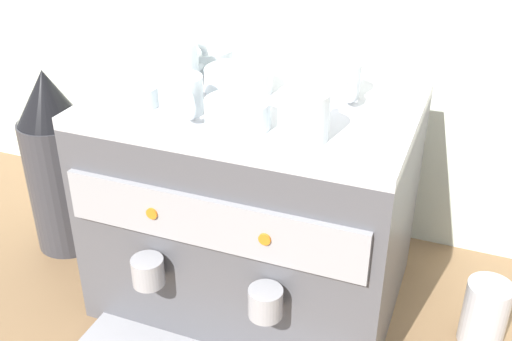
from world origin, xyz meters
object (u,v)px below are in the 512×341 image
Objects in this scene: espresso_machine at (255,204)px; ceramic_cup_3 at (181,63)px; ceramic_cup_2 at (182,95)px; ceramic_bowl_1 at (238,114)px; milk_pitcher at (485,313)px; ceramic_cup_0 at (305,114)px; ceramic_cup_1 at (341,80)px; coffee_grinder at (59,163)px; ceramic_bowl_2 at (207,59)px; ceramic_bowl_3 at (130,95)px; ceramic_bowl_0 at (239,80)px.

espresso_machine is 0.30m from ceramic_cup_3.
ceramic_cup_2 is 0.11m from ceramic_bowl_1.
ceramic_cup_2 is 0.68m from milk_pitcher.
ceramic_cup_3 is (-0.28, 0.13, 0.00)m from ceramic_cup_0.
coffee_grinder is (-0.60, -0.06, -0.25)m from ceramic_cup_1.
ceramic_bowl_2 is 0.72m from milk_pitcher.
ceramic_cup_3 reaches higher than milk_pitcher.
ceramic_cup_1 is at bearing 8.62° from ceramic_cup_3.
ceramic_bowl_1 is at bearing -54.95° from ceramic_bowl_2.
ceramic_cup_2 is (-0.23, -0.17, 0.00)m from ceramic_cup_1.
ceramic_bowl_2 reaches higher than espresso_machine.
ceramic_cup_3 is 0.22m from ceramic_bowl_1.
ceramic_cup_3 is at bearing -92.05° from ceramic_bowl_2.
ceramic_bowl_1 is 0.59m from milk_pitcher.
ceramic_cup_3 is 0.13m from ceramic_bowl_3.
ceramic_cup_3 is (-0.29, -0.04, 0.01)m from ceramic_cup_1.
ceramic_cup_2 is at bearing 176.68° from ceramic_cup_0.
ceramic_bowl_2 is (-0.15, 0.13, 0.23)m from espresso_machine.
ceramic_bowl_2 is at bearing 125.05° from ceramic_bowl_1.
ceramic_cup_3 reaches higher than ceramic_bowl_3.
ceramic_cup_3 is at bearing 2.84° from coffee_grinder.
ceramic_cup_1 is (0.01, 0.18, -0.01)m from ceramic_cup_0.
ceramic_bowl_3 is (-0.10, 0.00, -0.02)m from ceramic_cup_2.
coffee_grinder is (-0.37, 0.11, -0.25)m from ceramic_cup_2.
ceramic_cup_3 is at bearing 154.29° from ceramic_cup_0.
ceramic_bowl_0 is (-0.05, 0.03, 0.23)m from espresso_machine.
coffee_grinder is at bearing 179.05° from espresso_machine.
ceramic_bowl_3 is 0.75m from milk_pitcher.
ceramic_bowl_0 is 1.22× the size of ceramic_bowl_3.
ceramic_bowl_2 is (-0.06, 0.22, -0.01)m from ceramic_cup_2.
ceramic_bowl_3 is at bearing -169.69° from milk_pitcher.
ceramic_bowl_2 is at bearing 169.98° from milk_pitcher.
ceramic_bowl_1 is 0.82× the size of milk_pitcher.
ceramic_cup_2 is at bearing -167.50° from milk_pitcher.
ceramic_cup_1 reaches higher than milk_pitcher.
ceramic_bowl_1 is at bearing -38.59° from ceramic_cup_3.
ceramic_cup_2 is at bearing -74.88° from ceramic_bowl_2.
ceramic_cup_3 reaches higher than ceramic_bowl_2.
ceramic_cup_0 is at bearing 0.69° from ceramic_bowl_1.
ceramic_bowl_0 is at bearing 3.55° from coffee_grinder.
milk_pitcher is (0.60, -0.11, -0.38)m from ceramic_bowl_2.
ceramic_cup_0 is at bearing -41.76° from espresso_machine.
ceramic_cup_2 is at bearing -108.88° from ceramic_bowl_0.
ceramic_cup_2 is 0.76× the size of ceramic_bowl_0.
milk_pitcher is (0.54, 0.12, -0.39)m from ceramic_cup_2.
ceramic_bowl_3 is (-0.15, -0.13, -0.00)m from ceramic_bowl_0.
espresso_machine is 4.33× the size of milk_pitcher.
ceramic_bowl_1 is (0.17, -0.14, -0.02)m from ceramic_cup_3.
ceramic_cup_3 reaches higher than ceramic_cup_0.
ceramic_cup_1 is at bearing 56.54° from ceramic_bowl_1.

